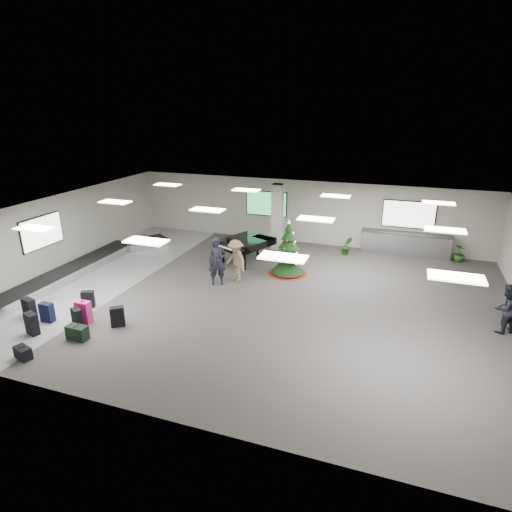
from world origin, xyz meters
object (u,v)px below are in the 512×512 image
(grand_piano, at_px, (245,243))
(potted_plant_left, at_px, (347,246))
(traveler_b, at_px, (236,260))
(christmas_tree, at_px, (288,256))
(traveler_a, at_px, (217,262))
(baggage_carousel, at_px, (86,266))
(pink_suitcase, at_px, (84,312))
(service_counter, at_px, (405,244))
(traveler_bench, at_px, (505,308))
(potted_plant_right, at_px, (459,253))

(grand_piano, relative_size, potted_plant_left, 2.99)
(grand_piano, height_order, traveler_b, traveler_b)
(christmas_tree, relative_size, traveler_a, 1.23)
(baggage_carousel, bearing_deg, pink_suitcase, -50.43)
(service_counter, xyz_separation_m, grand_piano, (-6.80, -3.41, 0.36))
(traveler_bench, bearing_deg, traveler_b, -43.73)
(christmas_tree, xyz_separation_m, traveler_a, (-2.32, -2.02, 0.15))
(pink_suitcase, height_order, traveler_b, traveler_b)
(pink_suitcase, relative_size, traveler_bench, 0.48)
(baggage_carousel, distance_m, pink_suitcase, 4.87)
(traveler_bench, bearing_deg, christmas_tree, -55.21)
(traveler_bench, distance_m, potted_plant_left, 8.06)
(baggage_carousel, height_order, traveler_a, traveler_a)
(baggage_carousel, xyz_separation_m, service_counter, (12.84, 6.73, 0.33))
(pink_suitcase, relative_size, traveler_b, 0.45)
(pink_suitcase, distance_m, grand_piano, 7.68)
(traveler_b, bearing_deg, traveler_bench, 23.80)
(potted_plant_right, bearing_deg, traveler_b, -148.36)
(christmas_tree, relative_size, traveler_b, 1.38)
(grand_piano, xyz_separation_m, traveler_a, (-0.12, -2.73, 0.06))
(service_counter, xyz_separation_m, traveler_a, (-6.91, -6.15, 0.41))
(baggage_carousel, xyz_separation_m, traveler_bench, (15.88, 0.09, 0.60))
(service_counter, xyz_separation_m, potted_plant_right, (2.34, -0.15, -0.14))
(pink_suitcase, distance_m, traveler_bench, 13.35)
(traveler_b, bearing_deg, pink_suitcase, -93.51)
(grand_piano, bearing_deg, pink_suitcase, -89.39)
(pink_suitcase, height_order, traveler_a, traveler_a)
(baggage_carousel, height_order, potted_plant_right, potted_plant_right)
(service_counter, bearing_deg, grand_piano, -153.35)
(pink_suitcase, height_order, grand_piano, grand_piano)
(service_counter, xyz_separation_m, traveler_b, (-6.38, -5.52, 0.31))
(baggage_carousel, relative_size, christmas_tree, 4.12)
(baggage_carousel, relative_size, traveler_b, 5.66)
(traveler_a, relative_size, potted_plant_right, 2.35)
(grand_piano, height_order, potted_plant_right, grand_piano)
(traveler_a, bearing_deg, potted_plant_left, 21.88)
(baggage_carousel, bearing_deg, potted_plant_left, 29.70)
(baggage_carousel, relative_size, potted_plant_left, 10.75)
(baggage_carousel, relative_size, potted_plant_right, 11.87)
(grand_piano, height_order, potted_plant_left, grand_piano)
(christmas_tree, height_order, traveler_bench, christmas_tree)
(traveler_a, distance_m, traveler_bench, 9.97)
(service_counter, distance_m, christmas_tree, 6.18)
(christmas_tree, xyz_separation_m, grand_piano, (-2.21, 0.71, 0.10))
(traveler_b, xyz_separation_m, traveler_bench, (9.42, -1.12, -0.05))
(service_counter, relative_size, traveler_a, 2.11)
(pink_suitcase, xyz_separation_m, christmas_tree, (5.15, 6.36, 0.43))
(pink_suitcase, bearing_deg, traveler_b, 55.87)
(traveler_bench, bearing_deg, service_counter, -102.36)
(pink_suitcase, height_order, christmas_tree, christmas_tree)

